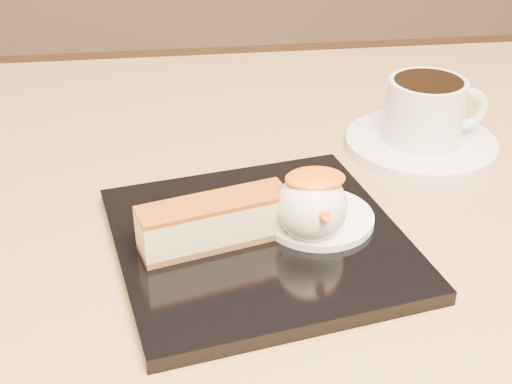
{
  "coord_description": "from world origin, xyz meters",
  "views": [
    {
      "loc": [
        -0.1,
        -0.51,
        1.05
      ],
      "look_at": [
        -0.04,
        -0.03,
        0.76
      ],
      "focal_mm": 50.0,
      "sensor_mm": 36.0,
      "label": 1
    }
  ],
  "objects": [
    {
      "name": "mint_sprig",
      "position": [
        -0.02,
        -0.01,
        0.74
      ],
      "size": [
        0.04,
        0.03,
        0.0
      ],
      "color": "green",
      "rests_on": "cream_smear"
    },
    {
      "name": "ice_cream_scoop",
      "position": [
        0.0,
        -0.06,
        0.76
      ],
      "size": [
        0.05,
        0.05,
        0.05
      ],
      "primitive_type": "sphere",
      "color": "white",
      "rests_on": "cream_smear"
    },
    {
      "name": "cheesecake",
      "position": [
        -0.07,
        -0.06,
        0.75
      ],
      "size": [
        0.12,
        0.06,
        0.04
      ],
      "rotation": [
        0.0,
        0.0,
        0.27
      ],
      "color": "brown",
      "rests_on": "dessert_plate"
    },
    {
      "name": "cream_smear",
      "position": [
        0.01,
        -0.04,
        0.73
      ],
      "size": [
        0.09,
        0.09,
        0.01
      ],
      "primitive_type": "cylinder",
      "color": "white",
      "rests_on": "dessert_plate"
    },
    {
      "name": "table",
      "position": [
        0.0,
        0.0,
        0.56
      ],
      "size": [
        0.8,
        0.8,
        0.72
      ],
      "color": "black",
      "rests_on": "ground"
    },
    {
      "name": "mango_sauce",
      "position": [
        0.0,
        -0.05,
        0.78
      ],
      "size": [
        0.05,
        0.04,
        0.01
      ],
      "primitive_type": "ellipsoid",
      "color": "#FF5F08",
      "rests_on": "ice_cream_scoop"
    },
    {
      "name": "coffee_cup",
      "position": [
        0.15,
        0.1,
        0.76
      ],
      "size": [
        0.1,
        0.08,
        0.06
      ],
      "rotation": [
        0.0,
        0.0,
        -0.03
      ],
      "color": "white",
      "rests_on": "saucer"
    },
    {
      "name": "dessert_plate",
      "position": [
        -0.04,
        -0.05,
        0.73
      ],
      "size": [
        0.26,
        0.26,
        0.01
      ],
      "primitive_type": "cube",
      "rotation": [
        0.0,
        0.0,
        0.19
      ],
      "color": "black",
      "rests_on": "table"
    },
    {
      "name": "saucer",
      "position": [
        0.14,
        0.1,
        0.72
      ],
      "size": [
        0.15,
        0.15,
        0.01
      ],
      "primitive_type": "cylinder",
      "color": "white",
      "rests_on": "table"
    }
  ]
}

